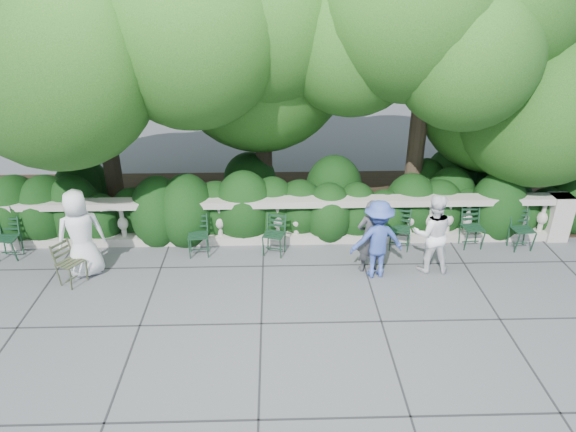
{
  "coord_description": "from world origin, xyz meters",
  "views": [
    {
      "loc": [
        -0.25,
        -7.84,
        5.34
      ],
      "look_at": [
        0.0,
        1.0,
        1.0
      ],
      "focal_mm": 32.0,
      "sensor_mm": 36.0,
      "label": 1
    }
  ],
  "objects_px": {
    "person_casual_man": "(432,234)",
    "chair_weathered": "(80,285)",
    "person_older_blue": "(377,239)",
    "chair_f": "(522,252)",
    "chair_b": "(272,257)",
    "person_woman_grey": "(370,236)",
    "chair_d": "(398,251)",
    "chair_e": "(472,250)",
    "person_businessman": "(81,234)",
    "chair_c": "(199,258)",
    "chair_a": "(9,261)"
  },
  "relations": [
    {
      "from": "person_woman_grey",
      "to": "chair_a",
      "type": "bearing_deg",
      "value": -22.62
    },
    {
      "from": "chair_e",
      "to": "chair_weathered",
      "type": "xyz_separation_m",
      "value": [
        -7.73,
        -1.09,
        0.0
      ]
    },
    {
      "from": "chair_e",
      "to": "person_businessman",
      "type": "bearing_deg",
      "value": -178.59
    },
    {
      "from": "chair_b",
      "to": "person_businessman",
      "type": "bearing_deg",
      "value": -155.46
    },
    {
      "from": "chair_weathered",
      "to": "person_casual_man",
      "type": "relative_size",
      "value": 0.53
    },
    {
      "from": "chair_a",
      "to": "chair_weathered",
      "type": "xyz_separation_m",
      "value": [
        1.72,
        -0.9,
        0.0
      ]
    },
    {
      "from": "chair_weathered",
      "to": "person_woman_grey",
      "type": "distance_m",
      "value": 5.48
    },
    {
      "from": "person_businessman",
      "to": "person_older_blue",
      "type": "bearing_deg",
      "value": 154.11
    },
    {
      "from": "chair_weathered",
      "to": "person_casual_man",
      "type": "distance_m",
      "value": 6.65
    },
    {
      "from": "chair_c",
      "to": "person_businessman",
      "type": "xyz_separation_m",
      "value": [
        -2.06,
        -0.5,
        0.86
      ]
    },
    {
      "from": "person_woman_grey",
      "to": "chair_e",
      "type": "bearing_deg",
      "value": 177.93
    },
    {
      "from": "chair_a",
      "to": "chair_c",
      "type": "height_order",
      "value": "same"
    },
    {
      "from": "person_woman_grey",
      "to": "person_casual_man",
      "type": "bearing_deg",
      "value": 159.83
    },
    {
      "from": "chair_a",
      "to": "chair_f",
      "type": "bearing_deg",
      "value": 0.63
    },
    {
      "from": "chair_c",
      "to": "chair_e",
      "type": "distance_m",
      "value": 5.65
    },
    {
      "from": "person_casual_man",
      "to": "person_older_blue",
      "type": "xyz_separation_m",
      "value": [
        -1.07,
        -0.16,
        -0.02
      ]
    },
    {
      "from": "person_woman_grey",
      "to": "person_casual_man",
      "type": "distance_m",
      "value": 1.18
    },
    {
      "from": "chair_f",
      "to": "person_businessman",
      "type": "relative_size",
      "value": 0.49
    },
    {
      "from": "chair_a",
      "to": "chair_c",
      "type": "relative_size",
      "value": 1.0
    },
    {
      "from": "chair_a",
      "to": "person_businessman",
      "type": "relative_size",
      "value": 0.49
    },
    {
      "from": "chair_f",
      "to": "person_older_blue",
      "type": "distance_m",
      "value": 3.4
    },
    {
      "from": "chair_e",
      "to": "person_woman_grey",
      "type": "bearing_deg",
      "value": -167.1
    },
    {
      "from": "chair_b",
      "to": "person_businessman",
      "type": "xyz_separation_m",
      "value": [
        -3.54,
        -0.5,
        0.86
      ]
    },
    {
      "from": "chair_d",
      "to": "person_woman_grey",
      "type": "bearing_deg",
      "value": -125.37
    },
    {
      "from": "chair_c",
      "to": "person_older_blue",
      "type": "xyz_separation_m",
      "value": [
        3.43,
        -0.71,
        0.77
      ]
    },
    {
      "from": "person_businessman",
      "to": "chair_f",
      "type": "bearing_deg",
      "value": 159.96
    },
    {
      "from": "chair_d",
      "to": "person_businessman",
      "type": "relative_size",
      "value": 0.49
    },
    {
      "from": "chair_c",
      "to": "person_older_blue",
      "type": "relative_size",
      "value": 0.55
    },
    {
      "from": "chair_c",
      "to": "person_businessman",
      "type": "bearing_deg",
      "value": -171.39
    },
    {
      "from": "chair_f",
      "to": "person_casual_man",
      "type": "bearing_deg",
      "value": -170.85
    },
    {
      "from": "person_older_blue",
      "to": "chair_a",
      "type": "bearing_deg",
      "value": -12.57
    },
    {
      "from": "chair_a",
      "to": "chair_e",
      "type": "xyz_separation_m",
      "value": [
        9.45,
        0.19,
        0.0
      ]
    },
    {
      "from": "chair_b",
      "to": "person_businessman",
      "type": "distance_m",
      "value": 3.68
    },
    {
      "from": "chair_f",
      "to": "chair_b",
      "type": "bearing_deg",
      "value": 174.08
    },
    {
      "from": "chair_b",
      "to": "chair_weathered",
      "type": "height_order",
      "value": "same"
    },
    {
      "from": "chair_b",
      "to": "chair_e",
      "type": "relative_size",
      "value": 1.0
    },
    {
      "from": "person_older_blue",
      "to": "chair_f",
      "type": "bearing_deg",
      "value": -173.58
    },
    {
      "from": "chair_weathered",
      "to": "person_casual_man",
      "type": "xyz_separation_m",
      "value": [
        6.59,
        0.37,
        0.79
      ]
    },
    {
      "from": "chair_c",
      "to": "person_woman_grey",
      "type": "bearing_deg",
      "value": -13.74
    },
    {
      "from": "person_businessman",
      "to": "chair_weathered",
      "type": "bearing_deg",
      "value": 62.63
    },
    {
      "from": "chair_a",
      "to": "chair_weathered",
      "type": "distance_m",
      "value": 1.94
    },
    {
      "from": "person_casual_man",
      "to": "person_woman_grey",
      "type": "bearing_deg",
      "value": 1.23
    },
    {
      "from": "person_casual_man",
      "to": "chair_weathered",
      "type": "bearing_deg",
      "value": 6.03
    },
    {
      "from": "chair_a",
      "to": "person_older_blue",
      "type": "bearing_deg",
      "value": -5.27
    },
    {
      "from": "chair_d",
      "to": "chair_e",
      "type": "bearing_deg",
      "value": 13.85
    },
    {
      "from": "chair_d",
      "to": "person_casual_man",
      "type": "relative_size",
      "value": 0.53
    },
    {
      "from": "chair_c",
      "to": "person_casual_man",
      "type": "bearing_deg",
      "value": -11.89
    },
    {
      "from": "person_woman_grey",
      "to": "person_older_blue",
      "type": "height_order",
      "value": "person_older_blue"
    },
    {
      "from": "chair_f",
      "to": "person_businessman",
      "type": "bearing_deg",
      "value": 177.08
    },
    {
      "from": "person_woman_grey",
      "to": "person_businessman",
      "type": "bearing_deg",
      "value": -18.69
    }
  ]
}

